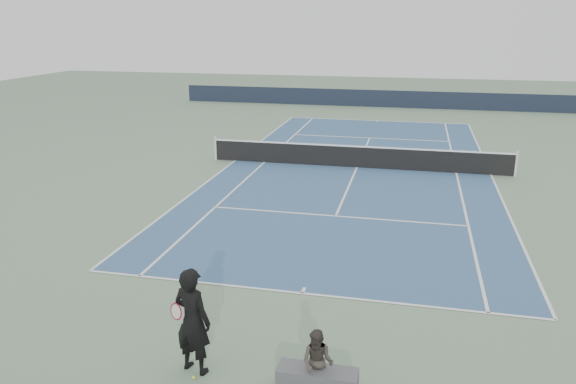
% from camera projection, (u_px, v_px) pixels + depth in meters
% --- Properties ---
extents(ground, '(80.00, 80.00, 0.00)m').
position_uv_depth(ground, '(357.00, 168.00, 24.10)').
color(ground, slate).
extents(court_surface, '(10.97, 23.77, 0.01)m').
position_uv_depth(court_surface, '(357.00, 167.00, 24.09)').
color(court_surface, '#35587F').
rests_on(court_surface, ground).
extents(tennis_net, '(12.90, 0.10, 1.07)m').
position_uv_depth(tennis_net, '(357.00, 156.00, 23.95)').
color(tennis_net, silver).
rests_on(tennis_net, ground).
extents(windscreen_far, '(30.00, 0.25, 1.20)m').
position_uv_depth(windscreen_far, '(384.00, 99.00, 40.58)').
color(windscreen_far, black).
rests_on(windscreen_far, ground).
extents(tennis_player, '(0.89, 0.73, 2.01)m').
position_uv_depth(tennis_player, '(192.00, 321.00, 9.90)').
color(tennis_player, black).
rests_on(tennis_player, ground).
extents(tennis_ball, '(0.06, 0.06, 0.06)m').
position_uv_depth(tennis_ball, '(194.00, 377.00, 9.93)').
color(tennis_ball, '#D2E72F').
rests_on(tennis_ball, ground).
extents(spectator_bench, '(1.43, 0.67, 1.18)m').
position_uv_depth(spectator_bench, '(317.00, 371.00, 9.48)').
color(spectator_bench, '#4E4E52').
rests_on(spectator_bench, ground).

